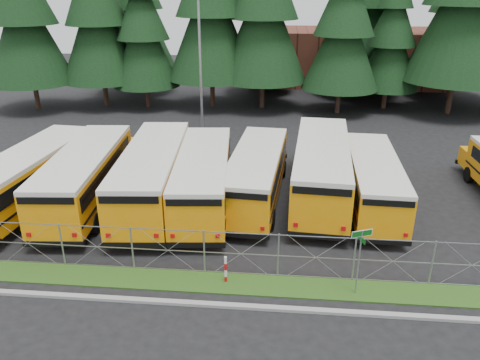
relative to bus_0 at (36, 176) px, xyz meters
The scene contains 24 objects.
ground 15.03m from the bus_0, 19.45° to the right, with size 120.00×120.00×0.00m, color black.
curb 16.31m from the bus_0, 29.81° to the right, with size 50.00×0.25×0.12m, color gray.
grass_verge 15.67m from the bus_0, 25.34° to the right, with size 50.00×1.40×0.06m, color #1D4413.
chainlink_fence 15.32m from the bus_0, 22.98° to the right, with size 44.00×0.10×2.00m, color #95989D, non-canonical shape.
brick_building 40.41m from the bus_0, 60.15° to the left, with size 22.00×10.00×6.00m, color brown.
bus_0 is the anchor object (origin of this frame).
bus_1 2.88m from the bus_0, ahead, with size 2.74×11.62×3.05m, color orange, non-canonical shape.
bus_2 6.38m from the bus_0, ahead, with size 2.85×12.08×3.17m, color orange, non-canonical shape.
bus_3 9.06m from the bus_0, ahead, with size 2.68×11.37×2.98m, color orange, non-canonical shape.
bus_4 11.90m from the bus_0, ahead, with size 2.58×10.93×2.87m, color orange, non-canonical shape.
bus_5 15.43m from the bus_0, ahead, with size 2.90×12.27×3.22m, color orange, non-canonical shape.
bus_6 17.96m from the bus_0, ahead, with size 2.48×10.51×2.76m, color orange, non-canonical shape.
street_sign 17.52m from the bus_0, 23.08° to the right, with size 0.79×0.52×2.81m.
striped_bollard 12.88m from the bus_0, 30.75° to the right, with size 0.11×0.11×1.20m, color #B20C0C.
light_standard 15.23m from the bus_0, 62.28° to the left, with size 0.70×0.35×10.14m.
conifer_0 22.81m from the bus_0, 117.16° to the left, with size 7.64×7.64×16.89m, color black, non-canonical shape.
conifer_1 22.55m from the bus_0, 100.50° to the left, with size 7.50×7.50×16.58m, color black, non-canonical shape.
conifer_2 21.76m from the bus_0, 89.39° to the left, with size 6.26×6.26×13.84m, color black, non-canonical shape.
conifer_3 24.09m from the bus_0, 73.90° to the left, with size 8.23×8.23×18.19m, color black, non-canonical shape.
conifer_4 25.50m from the bus_0, 62.91° to the left, with size 8.06×8.06×17.83m, color black, non-canonical shape.
conifer_5 28.06m from the bus_0, 48.71° to the left, with size 6.83×6.83×15.11m, color black, non-canonical shape.
conifer_6 32.32m from the bus_0, 44.92° to the left, with size 5.76×5.76×12.73m, color black, non-canonical shape.
conifer_11 31.04m from the bus_0, 69.35° to the left, with size 7.51×7.51×16.61m, color black, non-canonical shape.
conifer_13 41.82m from the bus_0, 42.69° to the left, with size 8.33×8.33×18.43m, color black, non-canonical shape.
Camera 1 is at (-1.05, -17.11, 11.14)m, focal length 35.00 mm.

